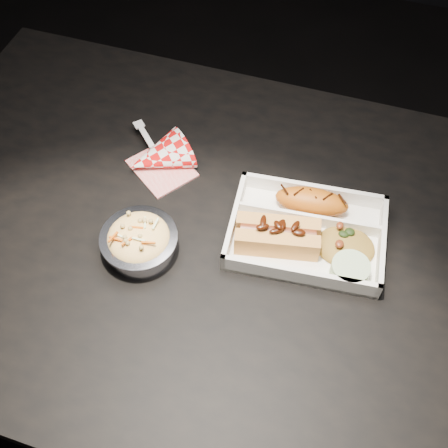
{
  "coord_description": "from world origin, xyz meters",
  "views": [
    {
      "loc": [
        0.17,
        -0.5,
        1.53
      ],
      "look_at": [
        0.01,
        -0.02,
        0.81
      ],
      "focal_mm": 45.0,
      "sensor_mm": 36.0,
      "label": 1
    }
  ],
  "objects_px": {
    "dining_table": "(220,262)",
    "food_tray": "(306,234)",
    "napkin_fork": "(158,158)",
    "hotdog": "(278,235)",
    "foil_coleslaw_cup": "(139,241)",
    "fried_pastry": "(312,201)"
  },
  "relations": [
    {
      "from": "dining_table",
      "to": "hotdog",
      "type": "distance_m",
      "value": 0.16
    },
    {
      "from": "hotdog",
      "to": "foil_coleslaw_cup",
      "type": "xyz_separation_m",
      "value": [
        -0.21,
        -0.08,
        -0.0
      ]
    },
    {
      "from": "dining_table",
      "to": "fried_pastry",
      "type": "distance_m",
      "value": 0.2
    },
    {
      "from": "foil_coleslaw_cup",
      "to": "fried_pastry",
      "type": "bearing_deg",
      "value": 33.8
    },
    {
      "from": "hotdog",
      "to": "foil_coleslaw_cup",
      "type": "relative_size",
      "value": 1.16
    },
    {
      "from": "hotdog",
      "to": "foil_coleslaw_cup",
      "type": "distance_m",
      "value": 0.22
    },
    {
      "from": "fried_pastry",
      "to": "napkin_fork",
      "type": "bearing_deg",
      "value": 175.56
    },
    {
      "from": "food_tray",
      "to": "foil_coleslaw_cup",
      "type": "distance_m",
      "value": 0.27
    },
    {
      "from": "fried_pastry",
      "to": "foil_coleslaw_cup",
      "type": "height_order",
      "value": "foil_coleslaw_cup"
    },
    {
      "from": "dining_table",
      "to": "food_tray",
      "type": "xyz_separation_m",
      "value": [
        0.14,
        0.04,
        0.1
      ]
    },
    {
      "from": "food_tray",
      "to": "napkin_fork",
      "type": "relative_size",
      "value": 1.69
    },
    {
      "from": "dining_table",
      "to": "foil_coleslaw_cup",
      "type": "relative_size",
      "value": 9.64
    },
    {
      "from": "dining_table",
      "to": "fried_pastry",
      "type": "xyz_separation_m",
      "value": [
        0.13,
        0.09,
        0.12
      ]
    },
    {
      "from": "food_tray",
      "to": "foil_coleslaw_cup",
      "type": "xyz_separation_m",
      "value": [
        -0.25,
        -0.11,
        0.02
      ]
    },
    {
      "from": "dining_table",
      "to": "napkin_fork",
      "type": "distance_m",
      "value": 0.22
    },
    {
      "from": "foil_coleslaw_cup",
      "to": "napkin_fork",
      "type": "height_order",
      "value": "same"
    },
    {
      "from": "food_tray",
      "to": "napkin_fork",
      "type": "xyz_separation_m",
      "value": [
        -0.29,
        0.08,
        0.01
      ]
    },
    {
      "from": "food_tray",
      "to": "fried_pastry",
      "type": "bearing_deg",
      "value": 90.0
    },
    {
      "from": "food_tray",
      "to": "napkin_fork",
      "type": "distance_m",
      "value": 0.3
    },
    {
      "from": "food_tray",
      "to": "fried_pastry",
      "type": "xyz_separation_m",
      "value": [
        -0.01,
        0.05,
        0.02
      ]
    },
    {
      "from": "dining_table",
      "to": "fried_pastry",
      "type": "height_order",
      "value": "fried_pastry"
    },
    {
      "from": "fried_pastry",
      "to": "napkin_fork",
      "type": "relative_size",
      "value": 0.79
    }
  ]
}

